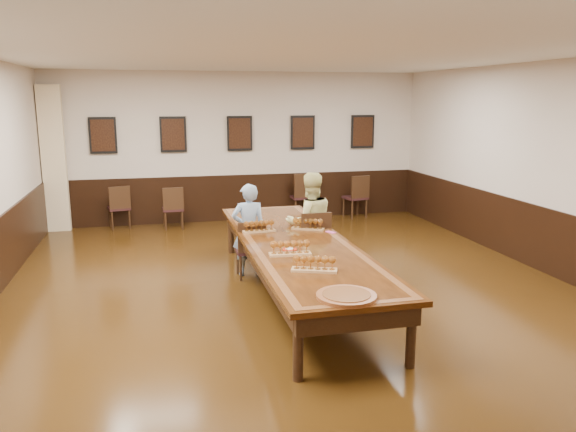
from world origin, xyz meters
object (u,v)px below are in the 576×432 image
object	(u,v)px
chair_man	(250,248)
carved_platter	(346,296)
spare_chair_c	(302,195)
spare_chair_b	(173,207)
conference_table	(297,252)
chair_woman	(312,242)
spare_chair_d	(355,196)
person_man	(249,230)
spare_chair_a	(119,207)
person_woman	(310,223)

from	to	relation	value
chair_man	carved_platter	distance (m)	3.19
spare_chair_c	carved_platter	size ratio (longest dim) A/B	1.63
spare_chair_b	carved_platter	xyz separation A→B (m)	(1.41, -6.69, 0.33)
spare_chair_b	conference_table	distance (m)	4.71
chair_woman	spare_chair_b	world-z (taller)	chair_woman
spare_chair_d	spare_chair_b	bearing A→B (deg)	-9.33
spare_chair_c	person_man	xyz separation A→B (m)	(-1.84, -3.83, 0.19)
spare_chair_d	carved_platter	distance (m)	7.36
chair_man	chair_woman	size ratio (longest dim) A/B	0.89
spare_chair_a	person_man	bearing A→B (deg)	107.16
chair_woman	spare_chair_c	size ratio (longest dim) A/B	0.96
chair_woman	spare_chair_d	world-z (taller)	chair_woman
chair_man	chair_woman	bearing A→B (deg)	176.07
spare_chair_a	person_man	world-z (taller)	person_man
conference_table	spare_chair_a	bearing A→B (deg)	118.24
person_woman	carved_platter	world-z (taller)	person_woman
spare_chair_a	carved_platter	xyz separation A→B (m)	(2.49, -7.00, 0.32)
spare_chair_d	carved_platter	size ratio (longest dim) A/B	1.52
carved_platter	spare_chair_b	bearing A→B (deg)	101.89
chair_man	spare_chair_c	world-z (taller)	spare_chair_c
chair_man	person_woman	xyz separation A→B (m)	(0.94, 0.04, 0.34)
spare_chair_d	carved_platter	xyz separation A→B (m)	(-2.63, -6.87, 0.29)
conference_table	spare_chair_d	bearing A→B (deg)	61.21
chair_woman	person_woman	xyz separation A→B (m)	(-0.00, 0.11, 0.28)
chair_woman	chair_man	bearing A→B (deg)	-5.86
person_man	conference_table	size ratio (longest dim) A/B	0.28
spare_chair_c	spare_chair_a	bearing A→B (deg)	-2.05
chair_man	chair_woman	distance (m)	0.94
conference_table	carved_platter	distance (m)	2.23
chair_woman	carved_platter	distance (m)	3.14
spare_chair_b	spare_chair_d	size ratio (longest dim) A/B	0.91
spare_chair_a	person_woman	xyz separation A→B (m)	(3.02, -3.82, 0.33)
chair_woman	person_woman	distance (m)	0.30
spare_chair_c	person_woman	bearing A→B (deg)	73.87
chair_man	carved_platter	xyz separation A→B (m)	(0.41, -3.15, 0.33)
chair_woman	spare_chair_c	world-z (taller)	spare_chair_c
carved_platter	spare_chair_a	bearing A→B (deg)	109.59
chair_man	conference_table	bearing A→B (deg)	117.89
chair_man	person_woman	distance (m)	1.00
spare_chair_d	spare_chair_a	bearing A→B (deg)	-13.32
person_woman	spare_chair_d	bearing A→B (deg)	-121.23
spare_chair_b	spare_chair_d	world-z (taller)	spare_chair_d
spare_chair_d	person_woman	bearing A→B (deg)	48.54
chair_man	spare_chair_a	bearing A→B (deg)	-61.25
spare_chair_c	chair_man	bearing A→B (deg)	61.82
spare_chair_b	person_woman	distance (m)	4.02
spare_chair_d	person_man	world-z (taller)	person_man
person_man	conference_table	world-z (taller)	person_man
conference_table	carved_platter	bearing A→B (deg)	-91.90
spare_chair_c	spare_chair_d	xyz separation A→B (m)	(1.20, -0.20, -0.03)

